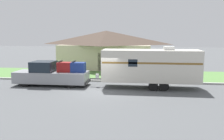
% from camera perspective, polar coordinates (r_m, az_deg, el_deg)
% --- Properties ---
extents(ground_plane, '(120.00, 120.00, 0.00)m').
position_cam_1_polar(ground_plane, '(19.02, -2.57, -4.87)').
color(ground_plane, '#515456').
extents(curb_strip, '(80.00, 0.30, 0.14)m').
position_cam_1_polar(curb_strip, '(22.62, -0.94, -2.52)').
color(curb_strip, '#999993').
rests_on(curb_strip, ground_plane).
extents(lawn_strip, '(80.00, 7.00, 0.03)m').
position_cam_1_polar(lawn_strip, '(26.19, 0.21, -1.11)').
color(lawn_strip, '#568442').
rests_on(lawn_strip, ground_plane).
extents(house_across_street, '(11.79, 7.19, 4.65)m').
position_cam_1_polar(house_across_street, '(31.68, -1.30, 4.93)').
color(house_across_street, beige).
rests_on(house_across_street, ground_plane).
extents(pickup_truck, '(6.24, 2.00, 2.09)m').
position_cam_1_polar(pickup_truck, '(21.58, -13.55, -0.98)').
color(pickup_truck, black).
rests_on(pickup_truck, ground_plane).
extents(travel_trailer, '(8.76, 2.28, 3.35)m').
position_cam_1_polar(travel_trailer, '(20.04, 8.85, 1.00)').
color(travel_trailer, black).
rests_on(travel_trailer, ground_plane).
extents(mailbox, '(0.48, 0.20, 1.24)m').
position_cam_1_polar(mailbox, '(23.29, 15.91, -0.31)').
color(mailbox, brown).
rests_on(mailbox, ground_plane).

